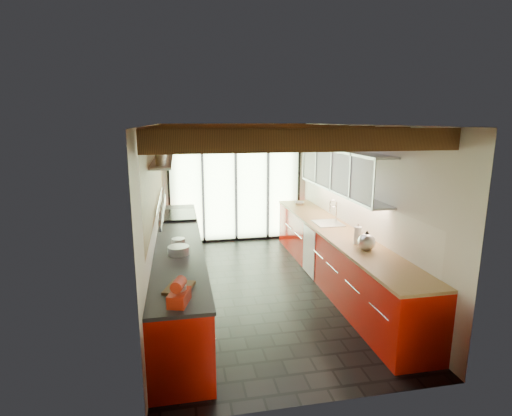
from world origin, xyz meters
The scene contains 18 objects.
ground centered at (0.00, 0.00, 0.00)m, with size 5.50×5.50×0.00m, color black.
room_shell centered at (0.00, 0.00, 1.65)m, with size 5.50×5.50×5.50m.
ceiling_beams centered at (0.00, 0.38, 2.46)m, with size 3.14×5.06×4.90m.
glass_door centered at (0.00, 2.69, 1.66)m, with size 2.95×0.10×2.90m.
left_counter centered at (-1.28, 0.00, 0.46)m, with size 0.68×5.00×0.92m.
range_stove centered at (-1.28, 1.45, 0.47)m, with size 0.66×0.90×0.97m.
right_counter centered at (1.27, 0.00, 0.46)m, with size 0.68×5.00×0.92m.
sink_assembly centered at (1.29, 0.40, 0.96)m, with size 0.45×0.52×0.43m.
upper_cabinets_right centered at (1.43, 0.30, 1.85)m, with size 0.34×3.00×3.00m.
left_wall_fixtures centered at (-1.47, 0.29, 1.78)m, with size 0.28×2.60×0.96m.
stand_mixer centered at (-1.27, -2.24, 1.02)m, with size 0.24×0.33×0.27m.
pot_large centered at (-1.27, -0.42, 0.98)m, with size 0.19×0.19×0.12m, color silver.
pot_small centered at (-1.27, -0.76, 0.98)m, with size 0.29×0.29×0.11m, color silver.
cutting_board centered at (-1.27, -1.90, 0.94)m, with size 0.25×0.36×0.03m, color brown.
kettle centered at (1.27, -1.05, 1.05)m, with size 0.28×0.32×0.29m.
paper_towel centered at (1.27, -0.78, 1.05)m, with size 0.13×0.13×0.30m.
soap_bottle centered at (1.27, -0.76, 1.02)m, with size 0.09×0.09×0.20m, color silver.
bowl centered at (1.27, 2.08, 0.95)m, with size 0.22×0.22×0.05m, color silver.
Camera 1 is at (-1.22, -5.92, 2.66)m, focal length 28.00 mm.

